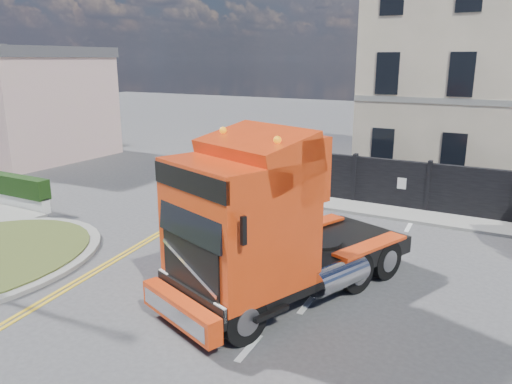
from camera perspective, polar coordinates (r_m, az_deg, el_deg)
The scene contains 6 objects.
ground at distance 14.39m, azimuth -4.48°, elevation -9.36°, with size 120.00×120.00×0.00m, color #424244.
seaside_bldg_pink at distance 33.92m, azimuth -25.00°, elevation 8.66°, with size 8.00×8.00×6.00m, color #D5A6A8.
hoarding_fence at distance 20.48m, azimuth 26.07°, elevation -0.47°, with size 18.80×0.25×2.00m.
georgian_building at distance 27.40m, azimuth 27.15°, elevation 13.08°, with size 12.30×10.30×12.80m.
pavement_far at distance 19.89m, azimuth 24.01°, elevation -3.49°, with size 20.00×1.60×0.12m, color gray.
truck at distance 12.10m, azimuth 0.66°, elevation -4.41°, with size 4.92×7.55×4.24m.
Camera 1 is at (7.35, -10.87, 5.92)m, focal length 35.00 mm.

